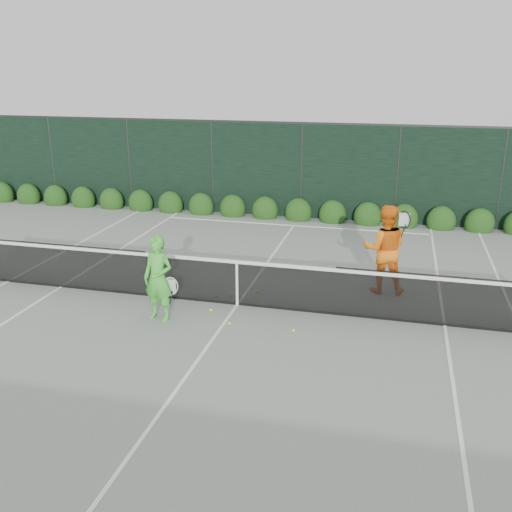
# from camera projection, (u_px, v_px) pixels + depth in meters

# --- Properties ---
(ground) EXTENTS (80.00, 80.00, 0.00)m
(ground) POSITION_uv_depth(u_px,v_px,m) (237.00, 305.00, 11.82)
(ground) COLOR gray
(ground) RESTS_ON ground
(tennis_net) EXTENTS (12.90, 0.10, 1.07)m
(tennis_net) POSITION_uv_depth(u_px,v_px,m) (236.00, 281.00, 11.66)
(tennis_net) COLOR #10311D
(tennis_net) RESTS_ON ground
(player_woman) EXTENTS (0.69, 0.51, 1.69)m
(player_woman) POSITION_uv_depth(u_px,v_px,m) (158.00, 278.00, 10.91)
(player_woman) COLOR green
(player_woman) RESTS_ON ground
(player_man) EXTENTS (1.00, 0.81, 1.94)m
(player_man) POSITION_uv_depth(u_px,v_px,m) (385.00, 249.00, 12.24)
(player_man) COLOR orange
(player_man) RESTS_ON ground
(court_lines) EXTENTS (11.03, 23.83, 0.01)m
(court_lines) POSITION_uv_depth(u_px,v_px,m) (237.00, 305.00, 11.82)
(court_lines) COLOR white
(court_lines) RESTS_ON ground
(windscreen_fence) EXTENTS (32.00, 21.07, 3.06)m
(windscreen_fence) POSITION_uv_depth(u_px,v_px,m) (188.00, 282.00, 8.85)
(windscreen_fence) COLOR black
(windscreen_fence) RESTS_ON ground
(hedge_row) EXTENTS (31.66, 0.65, 0.94)m
(hedge_row) POSITION_uv_depth(u_px,v_px,m) (298.00, 213.00, 18.32)
(hedge_row) COLOR #11360E
(hedge_row) RESTS_ON ground
(tennis_balls) EXTENTS (1.98, 1.79, 0.07)m
(tennis_balls) POSITION_uv_depth(u_px,v_px,m) (239.00, 307.00, 11.64)
(tennis_balls) COLOR yellow
(tennis_balls) RESTS_ON ground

